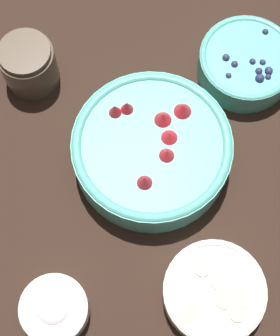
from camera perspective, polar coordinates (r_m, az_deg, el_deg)
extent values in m
plane|color=black|center=(0.98, 1.12, 1.48)|extent=(4.00, 4.00, 0.00)
cylinder|color=#56B7A8|center=(0.95, 1.44, 1.70)|extent=(0.27, 0.27, 0.07)
torus|color=#56B7A8|center=(0.92, 1.49, 2.39)|extent=(0.27, 0.27, 0.02)
cylinder|color=red|center=(0.93, 1.47, 2.15)|extent=(0.21, 0.21, 0.02)
cone|color=red|center=(0.93, 4.38, 5.98)|extent=(0.05, 0.05, 0.03)
cone|color=red|center=(0.93, 2.36, 5.12)|extent=(0.05, 0.05, 0.03)
cone|color=red|center=(0.92, 3.01, 3.22)|extent=(0.04, 0.04, 0.02)
cone|color=red|center=(0.93, -2.56, 5.90)|extent=(0.03, 0.03, 0.03)
cone|color=red|center=(0.93, -1.34, 6.23)|extent=(0.04, 0.04, 0.03)
cone|color=red|center=(0.88, 0.47, -1.32)|extent=(0.04, 0.04, 0.03)
cone|color=red|center=(0.90, 2.74, 1.42)|extent=(0.04, 0.04, 0.02)
cylinder|color=#56B7A8|center=(1.05, 10.66, 10.30)|extent=(0.17, 0.17, 0.05)
torus|color=#56B7A8|center=(1.03, 10.90, 10.97)|extent=(0.17, 0.17, 0.01)
cylinder|color=navy|center=(1.03, 10.82, 10.74)|extent=(0.14, 0.14, 0.02)
sphere|color=navy|center=(1.06, 12.61, 13.34)|extent=(0.01, 0.01, 0.01)
sphere|color=navy|center=(1.02, 12.35, 10.43)|extent=(0.01, 0.01, 0.01)
sphere|color=navy|center=(1.00, 12.07, 8.90)|extent=(0.02, 0.02, 0.02)
sphere|color=navy|center=(1.01, 11.98, 9.60)|extent=(0.01, 0.01, 0.01)
sphere|color=navy|center=(1.00, 8.98, 9.24)|extent=(0.01, 0.01, 0.01)
sphere|color=navy|center=(1.02, 11.35, 10.55)|extent=(0.01, 0.01, 0.01)
sphere|color=navy|center=(1.02, 12.94, 9.61)|extent=(0.01, 0.01, 0.01)
sphere|color=navy|center=(1.01, 12.87, 8.99)|extent=(0.01, 0.01, 0.01)
sphere|color=navy|center=(1.02, 8.73, 11.02)|extent=(0.01, 0.01, 0.01)
sphere|color=navy|center=(1.02, 12.95, 9.54)|extent=(0.01, 0.01, 0.01)
sphere|color=navy|center=(1.01, 9.58, 10.35)|extent=(0.01, 0.01, 0.01)
cylinder|color=white|center=(0.91, 7.49, -12.43)|extent=(0.16, 0.16, 0.04)
torus|color=white|center=(0.89, 7.63, -12.28)|extent=(0.16, 0.16, 0.01)
cylinder|color=beige|center=(0.90, 7.58, -12.33)|extent=(0.13, 0.13, 0.01)
cylinder|color=beige|center=(0.88, 4.65, -14.23)|extent=(0.03, 0.03, 0.01)
cylinder|color=beige|center=(0.88, 4.92, -13.98)|extent=(0.03, 0.03, 0.01)
cylinder|color=beige|center=(0.90, 10.19, -12.80)|extent=(0.03, 0.03, 0.01)
cylinder|color=beige|center=(0.89, 6.34, -10.08)|extent=(0.03, 0.03, 0.01)
cylinder|color=beige|center=(0.90, 7.83, -10.62)|extent=(0.03, 0.03, 0.00)
cylinder|color=beige|center=(0.89, 8.77, -12.61)|extent=(0.02, 0.02, 0.01)
cylinder|color=beige|center=(0.89, 9.84, -14.44)|extent=(0.02, 0.02, 0.01)
cylinder|color=beige|center=(0.89, 7.99, -11.41)|extent=(0.03, 0.03, 0.01)
cylinder|color=beige|center=(0.89, 8.56, -12.93)|extent=(0.03, 0.03, 0.01)
cylinder|color=white|center=(0.91, -8.65, -14.01)|extent=(0.11, 0.11, 0.04)
torus|color=white|center=(0.90, -8.82, -13.90)|extent=(0.11, 0.11, 0.01)
cylinder|color=white|center=(0.90, -8.76, -13.93)|extent=(0.09, 0.09, 0.01)
ellipsoid|color=white|center=(0.90, -8.82, -13.90)|extent=(0.05, 0.05, 0.02)
cylinder|color=brown|center=(1.03, -11.19, 10.16)|extent=(0.10, 0.10, 0.08)
cylinder|color=#472819|center=(1.04, -11.13, 10.00)|extent=(0.08, 0.08, 0.06)
cylinder|color=brown|center=(0.99, -11.68, 11.46)|extent=(0.09, 0.09, 0.01)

